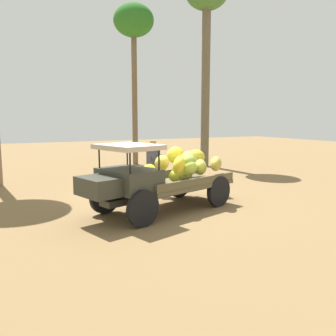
{
  "coord_description": "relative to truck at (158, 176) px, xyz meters",
  "views": [
    {
      "loc": [
        4.14,
        8.56,
        2.52
      ],
      "look_at": [
        -0.21,
        0.11,
        1.16
      ],
      "focal_mm": 37.12,
      "sensor_mm": 36.0,
      "label": 1
    }
  ],
  "objects": [
    {
      "name": "forest_tree_4",
      "position": [
        -6.15,
        -7.1,
        7.05
      ],
      "size": [
        2.17,
        2.17,
        9.65
      ],
      "color": "brown",
      "rests_on": "ground"
    },
    {
      "name": "ground_plane",
      "position": [
        -0.13,
        -0.2,
        -0.97
      ],
      "size": [
        60.0,
        60.0,
        0.0
      ],
      "primitive_type": "plane",
      "color": "olive"
    },
    {
      "name": "forest_tree_6",
      "position": [
        -3.13,
        -9.43,
        6.35
      ],
      "size": [
        2.12,
        2.12,
        8.47
      ],
      "color": "brown",
      "rests_on": "ground"
    },
    {
      "name": "wooden_crate",
      "position": [
        -2.45,
        -0.67,
        -0.73
      ],
      "size": [
        0.66,
        0.51,
        0.48
      ],
      "primitive_type": "cube",
      "rotation": [
        0.0,
        0.0,
        2.98
      ],
      "color": "olive",
      "rests_on": "ground"
    },
    {
      "name": "farmer",
      "position": [
        -0.82,
        -2.08,
        0.05
      ],
      "size": [
        0.54,
        0.5,
        1.79
      ],
      "rotation": [
        0.0,
        0.0,
        1.84
      ],
      "color": "beige",
      "rests_on": "ground"
    },
    {
      "name": "truck",
      "position": [
        0.0,
        0.0,
        0.0
      ],
      "size": [
        4.66,
        2.72,
        1.88
      ],
      "rotation": [
        0.0,
        0.0,
        0.28
      ],
      "color": "#36372D",
      "rests_on": "ground"
    }
  ]
}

